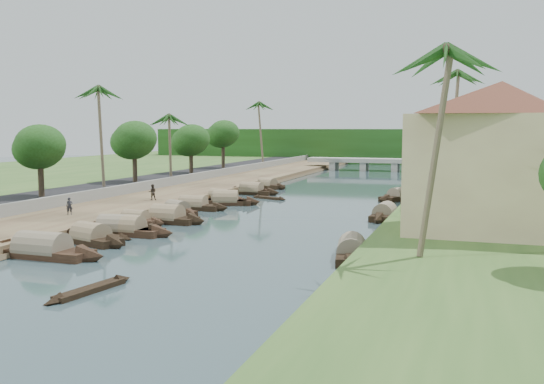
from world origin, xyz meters
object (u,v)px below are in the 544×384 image
(person_near, at_px, (70,206))
(bridge, at_px, (380,162))
(sampan_1, at_px, (91,238))
(sampan_0, at_px, (42,251))
(building_near, at_px, (499,157))

(person_near, bearing_deg, bridge, 37.94)
(bridge, bearing_deg, sampan_1, -96.09)
(bridge, bearing_deg, sampan_0, -95.88)
(bridge, distance_m, person_near, 75.36)
(sampan_1, bearing_deg, bridge, 102.52)
(person_near, bearing_deg, sampan_0, -99.99)
(bridge, height_order, person_near, bridge)
(building_near, bearing_deg, bridge, 104.39)
(sampan_0, height_order, sampan_1, sampan_0)
(sampan_1, height_order, person_near, person_near)
(building_near, height_order, sampan_0, building_near)
(sampan_1, xyz_separation_m, person_near, (-7.16, 7.13, 1.13))
(sampan_0, bearing_deg, building_near, 23.89)
(sampan_0, bearing_deg, person_near, 120.99)
(sampan_1, bearing_deg, building_near, 32.47)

